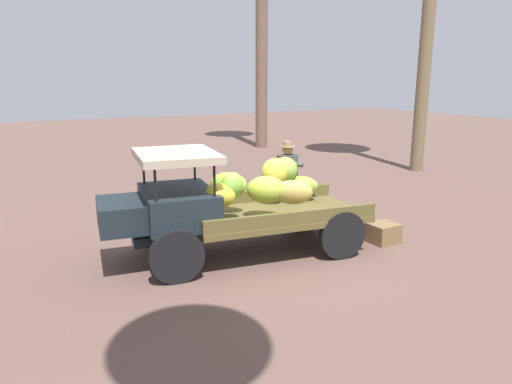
% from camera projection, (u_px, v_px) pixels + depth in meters
% --- Properties ---
extents(ground_plane, '(60.00, 60.00, 0.00)m').
position_uv_depth(ground_plane, '(267.00, 246.00, 8.56)').
color(ground_plane, brown).
extents(truck, '(4.60, 2.25, 1.85)m').
position_uv_depth(truck, '(224.00, 204.00, 7.91)').
color(truck, '#1B262C').
rests_on(truck, ground).
extents(farmer, '(0.52, 0.48, 1.70)m').
position_uv_depth(farmer, '(287.00, 176.00, 9.98)').
color(farmer, '#555570').
rests_on(farmer, ground).
extents(wooden_crate, '(0.53, 0.49, 0.36)m').
position_uv_depth(wooden_crate, '(383.00, 233.00, 8.75)').
color(wooden_crate, brown).
rests_on(wooden_crate, ground).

